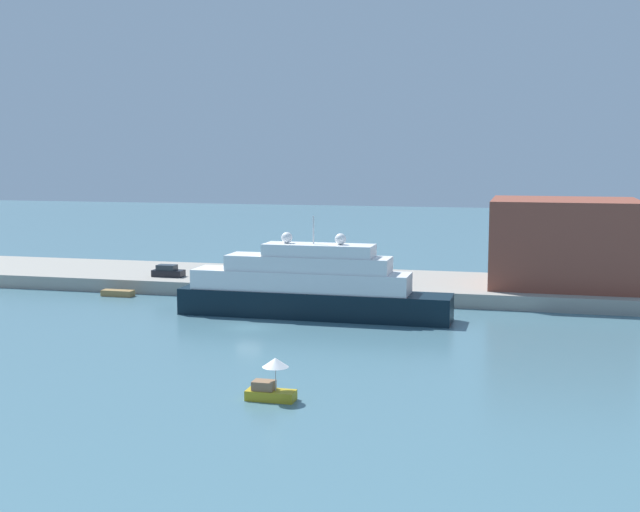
{
  "coord_description": "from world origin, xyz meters",
  "views": [
    {
      "loc": [
        27.7,
        -79.0,
        17.65
      ],
      "look_at": [
        6.0,
        6.0,
        6.86
      ],
      "focal_mm": 46.66,
      "sensor_mm": 36.0,
      "label": 1
    }
  ],
  "objects_px": {
    "parked_car": "(168,272)",
    "large_yacht": "(309,288)",
    "small_motorboat": "(271,383)",
    "harbor_building": "(564,242)",
    "work_barge": "(118,293)",
    "person_figure": "(198,275)",
    "mooring_bollard": "(300,282)"
  },
  "relations": [
    {
      "from": "small_motorboat",
      "to": "parked_car",
      "type": "bearing_deg",
      "value": 122.71
    },
    {
      "from": "small_motorboat",
      "to": "parked_car",
      "type": "distance_m",
      "value": 51.89
    },
    {
      "from": "mooring_bollard",
      "to": "person_figure",
      "type": "bearing_deg",
      "value": 179.79
    },
    {
      "from": "large_yacht",
      "to": "harbor_building",
      "type": "xyz_separation_m",
      "value": [
        27.05,
        18.89,
        3.74
      ]
    },
    {
      "from": "large_yacht",
      "to": "mooring_bollard",
      "type": "bearing_deg",
      "value": 111.15
    },
    {
      "from": "large_yacht",
      "to": "small_motorboat",
      "type": "distance_m",
      "value": 31.07
    },
    {
      "from": "large_yacht",
      "to": "parked_car",
      "type": "height_order",
      "value": "large_yacht"
    },
    {
      "from": "harbor_building",
      "to": "parked_car",
      "type": "height_order",
      "value": "harbor_building"
    },
    {
      "from": "parked_car",
      "to": "mooring_bollard",
      "type": "height_order",
      "value": "parked_car"
    },
    {
      "from": "parked_car",
      "to": "large_yacht",
      "type": "bearing_deg",
      "value": -30.03
    },
    {
      "from": "large_yacht",
      "to": "person_figure",
      "type": "xyz_separation_m",
      "value": [
        -17.35,
        10.49,
        -0.79
      ]
    },
    {
      "from": "small_motorboat",
      "to": "harbor_building",
      "type": "distance_m",
      "value": 54.28
    },
    {
      "from": "small_motorboat",
      "to": "person_figure",
      "type": "xyz_separation_m",
      "value": [
        -22.71,
        41.03,
        1.15
      ]
    },
    {
      "from": "work_barge",
      "to": "person_figure",
      "type": "distance_m",
      "value": 10.2
    },
    {
      "from": "large_yacht",
      "to": "work_barge",
      "type": "height_order",
      "value": "large_yacht"
    },
    {
      "from": "parked_car",
      "to": "mooring_bollard",
      "type": "relative_size",
      "value": 5.43
    },
    {
      "from": "small_motorboat",
      "to": "harbor_building",
      "type": "bearing_deg",
      "value": 66.31
    },
    {
      "from": "work_barge",
      "to": "harbor_building",
      "type": "height_order",
      "value": "harbor_building"
    },
    {
      "from": "parked_car",
      "to": "mooring_bollard",
      "type": "bearing_deg",
      "value": -8.14
    },
    {
      "from": "large_yacht",
      "to": "harbor_building",
      "type": "bearing_deg",
      "value": 34.93
    },
    {
      "from": "person_figure",
      "to": "parked_car",
      "type": "bearing_deg",
      "value": 153.83
    },
    {
      "from": "person_figure",
      "to": "mooring_bollard",
      "type": "relative_size",
      "value": 2.06
    },
    {
      "from": "small_motorboat",
      "to": "mooring_bollard",
      "type": "relative_size",
      "value": 4.73
    },
    {
      "from": "large_yacht",
      "to": "work_barge",
      "type": "distance_m",
      "value": 27.7
    },
    {
      "from": "small_motorboat",
      "to": "harbor_building",
      "type": "xyz_separation_m",
      "value": [
        21.69,
        49.43,
        5.67
      ]
    },
    {
      "from": "person_figure",
      "to": "mooring_bollard",
      "type": "distance_m",
      "value": 13.31
    },
    {
      "from": "work_barge",
      "to": "parked_car",
      "type": "xyz_separation_m",
      "value": [
        4.0,
        6.2,
        2.01
      ]
    },
    {
      "from": "work_barge",
      "to": "small_motorboat",
      "type": "bearing_deg",
      "value": -49.45
    },
    {
      "from": "harbor_building",
      "to": "parked_car",
      "type": "bearing_deg",
      "value": -173.37
    },
    {
      "from": "work_barge",
      "to": "parked_car",
      "type": "bearing_deg",
      "value": 57.16
    },
    {
      "from": "large_yacht",
      "to": "mooring_bollard",
      "type": "height_order",
      "value": "large_yacht"
    },
    {
      "from": "parked_car",
      "to": "harbor_building",
      "type": "bearing_deg",
      "value": 6.63
    }
  ]
}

